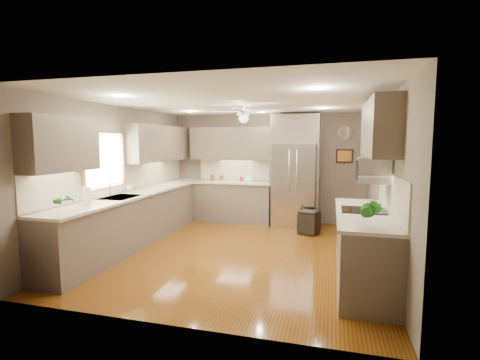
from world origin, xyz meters
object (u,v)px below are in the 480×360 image
at_px(bowl, 249,181).
at_px(stool, 309,222).
at_px(canister_c, 230,177).
at_px(potted_plant_right, 371,210).
at_px(canister_b, 222,178).
at_px(potted_plant_left, 64,200).
at_px(microwave, 373,170).
at_px(refrigerator, 295,172).
at_px(canister_a, 213,177).
at_px(paper_towel, 87,196).
at_px(canister_d, 241,179).
at_px(soap_bottle, 131,187).

bearing_deg(bowl, stool, -27.24).
relative_size(canister_c, potted_plant_right, 0.53).
distance_m(canister_b, canister_c, 0.21).
relative_size(potted_plant_left, bowl, 1.41).
distance_m(canister_c, potted_plant_right, 4.72).
relative_size(potted_plant_left, microwave, 0.54).
xyz_separation_m(canister_c, refrigerator, (1.52, -0.07, 0.16)).
height_order(canister_a, microwave, microwave).
xyz_separation_m(stool, paper_towel, (-3.01, -2.79, 0.84)).
height_order(canister_d, microwave, microwave).
xyz_separation_m(canister_d, soap_bottle, (-1.54, -2.18, 0.03)).
bearing_deg(canister_a, canister_c, 2.91).
relative_size(soap_bottle, stool, 0.37).
height_order(canister_a, canister_d, canister_a).
bearing_deg(canister_b, microwave, -42.48).
bearing_deg(canister_d, stool, -25.48).
xyz_separation_m(canister_c, bowl, (0.46, -0.02, -0.06)).
xyz_separation_m(microwave, stool, (-0.95, 2.02, -1.24)).
height_order(bowl, microwave, microwave).
bearing_deg(canister_b, stool, -20.15).
height_order(canister_b, bowl, canister_b).
xyz_separation_m(canister_b, canister_c, (0.21, -0.02, 0.02)).
relative_size(canister_a, canister_c, 0.78).
bearing_deg(canister_b, canister_d, 0.26).
xyz_separation_m(soap_bottle, paper_towel, (0.15, -1.38, 0.05)).
distance_m(canister_d, paper_towel, 3.82).
distance_m(microwave, stool, 2.56).
xyz_separation_m(canister_a, refrigerator, (1.95, -0.05, 0.17)).
bearing_deg(canister_b, refrigerator, -2.89).
bearing_deg(bowl, canister_b, 177.12).
bearing_deg(canister_a, microwave, -40.10).
xyz_separation_m(canister_c, potted_plant_right, (2.73, -3.85, 0.09)).
relative_size(canister_a, potted_plant_left, 0.51).
distance_m(refrigerator, paper_towel, 4.36).
xyz_separation_m(bowl, paper_towel, (-1.58, -3.52, 0.11)).
bearing_deg(canister_c, paper_towel, -107.60).
relative_size(canister_b, potted_plant_right, 0.39).
xyz_separation_m(soap_bottle, microwave, (4.11, -0.61, 0.45)).
height_order(refrigerator, stool, refrigerator).
xyz_separation_m(canister_a, microwave, (3.27, -2.76, 0.46)).
relative_size(canister_a, refrigerator, 0.06).
xyz_separation_m(soap_bottle, potted_plant_right, (4.00, -1.69, 0.10)).
xyz_separation_m(canister_a, canister_c, (0.43, 0.02, 0.01)).
bearing_deg(canister_d, potted_plant_right, -57.56).
distance_m(soap_bottle, potted_plant_left, 1.83).
distance_m(canister_d, soap_bottle, 2.67).
bearing_deg(microwave, canister_a, 139.90).
distance_m(canister_c, microwave, 4.00).
bearing_deg(canister_a, potted_plant_left, -99.85).
xyz_separation_m(bowl, microwave, (2.38, -2.76, 0.51)).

